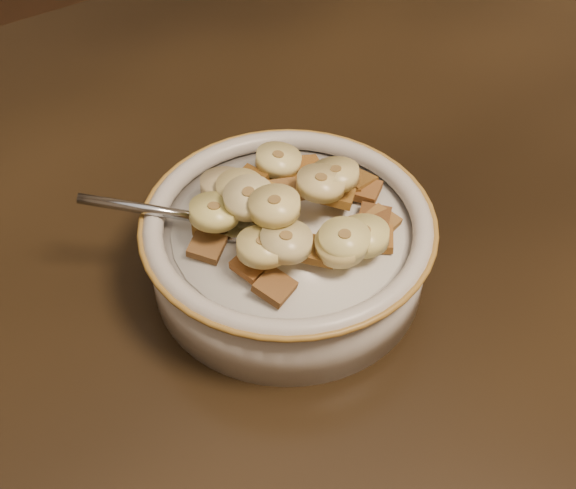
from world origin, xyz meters
TOP-DOWN VIEW (x-y plane):
  - table at (0.00, 0.00)m, footprint 1.41×0.92m
  - cereal_bowl at (0.19, -0.00)m, footprint 0.18×0.18m
  - milk at (0.19, -0.00)m, footprint 0.15×0.15m
  - spoon at (0.17, 0.02)m, footprint 0.05×0.05m
  - cereal_square_0 at (0.22, -0.03)m, footprint 0.02×0.02m
  - cereal_square_1 at (0.17, 0.05)m, footprint 0.03×0.03m
  - cereal_square_2 at (0.19, -0.04)m, footprint 0.03×0.03m
  - cereal_square_3 at (0.16, 0.03)m, footprint 0.03×0.03m
  - cereal_square_4 at (0.19, 0.04)m, footprint 0.02×0.02m
  - cereal_square_5 at (0.14, 0.01)m, footprint 0.03×0.03m
  - cereal_square_6 at (0.23, -0.01)m, footprint 0.03×0.03m
  - cereal_square_7 at (0.15, -0.04)m, footprint 0.03×0.03m
  - cereal_square_8 at (0.19, 0.01)m, footprint 0.03×0.03m
  - cereal_square_9 at (0.23, -0.04)m, footprint 0.03×0.03m
  - cereal_square_10 at (0.23, 0.03)m, footprint 0.03×0.03m
  - cereal_square_11 at (0.25, 0.00)m, footprint 0.02×0.02m
  - cereal_square_12 at (0.15, -0.02)m, footprint 0.02×0.02m
  - cereal_square_13 at (0.25, -0.01)m, footprint 0.03×0.03m
  - cereal_square_14 at (0.24, -0.03)m, footprint 0.02×0.03m
  - cereal_square_15 at (0.20, 0.01)m, footprint 0.02×0.02m
  - cereal_square_16 at (0.25, 0.01)m, footprint 0.03×0.03m
  - cereal_square_17 at (0.24, -0.03)m, footprint 0.03×0.03m
  - cereal_square_18 at (0.22, 0.03)m, footprint 0.03×0.03m
  - cereal_square_19 at (0.15, 0.03)m, footprint 0.03×0.03m
  - banana_slice_0 at (0.22, -0.05)m, footprint 0.04×0.04m
  - banana_slice_1 at (0.20, -0.05)m, footprint 0.04×0.04m
  - banana_slice_2 at (0.23, -0.00)m, footprint 0.04×0.04m
  - banana_slice_3 at (0.17, 0.04)m, footprint 0.03×0.03m
  - banana_slice_4 at (0.22, -0.00)m, footprint 0.04×0.04m
  - banana_slice_5 at (0.17, 0.01)m, footprint 0.04×0.04m
  - banana_slice_6 at (0.20, -0.04)m, footprint 0.04×0.04m
  - banana_slice_7 at (0.16, -0.02)m, footprint 0.04×0.04m
  - banana_slice_8 at (0.18, -0.01)m, footprint 0.03×0.03m
  - banana_slice_9 at (0.22, 0.04)m, footprint 0.04×0.04m
  - banana_slice_10 at (0.17, -0.03)m, footprint 0.04×0.04m
  - banana_slice_11 at (0.15, 0.02)m, footprint 0.04×0.04m
  - banana_slice_12 at (0.18, 0.03)m, footprint 0.04×0.04m

SIDE VIEW (x-z plane):
  - table at x=0.00m, z-range 0.71..0.75m
  - cereal_bowl at x=0.19m, z-range 0.75..0.79m
  - milk at x=0.19m, z-range 0.79..0.80m
  - spoon at x=0.17m, z-range 0.79..0.80m
  - cereal_square_1 at x=0.17m, z-range 0.80..0.80m
  - cereal_square_9 at x=0.23m, z-range 0.80..0.80m
  - cereal_square_14 at x=0.24m, z-range 0.79..0.81m
  - cereal_square_17 at x=0.24m, z-range 0.80..0.81m
  - cereal_square_5 at x=0.14m, z-range 0.80..0.81m
  - cereal_square_13 at x=0.25m, z-range 0.80..0.80m
  - cereal_square_16 at x=0.25m, z-range 0.80..0.81m
  - cereal_square_11 at x=0.25m, z-range 0.80..0.81m
  - cereal_square_7 at x=0.15m, z-range 0.80..0.81m
  - cereal_square_3 at x=0.16m, z-range 0.80..0.81m
  - cereal_square_10 at x=0.23m, z-range 0.80..0.81m
  - cereal_square_19 at x=0.15m, z-range 0.80..0.81m
  - cereal_square_12 at x=0.15m, z-range 0.80..0.81m
  - cereal_square_18 at x=0.22m, z-range 0.80..0.81m
  - cereal_square_0 at x=0.22m, z-range 0.80..0.81m
  - cereal_square_4 at x=0.19m, z-range 0.80..0.81m
  - cereal_square_2 at x=0.19m, z-range 0.80..0.81m
  - cereal_square_6 at x=0.23m, z-range 0.80..0.81m
  - banana_slice_0 at x=0.22m, z-range 0.81..0.82m
  - banana_slice_9 at x=0.22m, z-range 0.80..0.82m
  - banana_slice_3 at x=0.17m, z-range 0.81..0.82m
  - cereal_square_15 at x=0.20m, z-range 0.81..0.82m
  - banana_slice_6 at x=0.20m, z-range 0.81..0.82m
  - cereal_square_8 at x=0.19m, z-range 0.81..0.82m
  - banana_slice_1 at x=0.20m, z-range 0.81..0.82m
  - banana_slice_7 at x=0.16m, z-range 0.81..0.83m
  - banana_slice_12 at x=0.18m, z-range 0.81..0.82m
  - banana_slice_11 at x=0.15m, z-range 0.81..0.83m
  - banana_slice_10 at x=0.17m, z-range 0.81..0.83m
  - banana_slice_2 at x=0.23m, z-range 0.81..0.83m
  - banana_slice_4 at x=0.22m, z-range 0.82..0.83m
  - banana_slice_5 at x=0.17m, z-range 0.82..0.83m
  - banana_slice_8 at x=0.18m, z-range 0.82..0.84m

